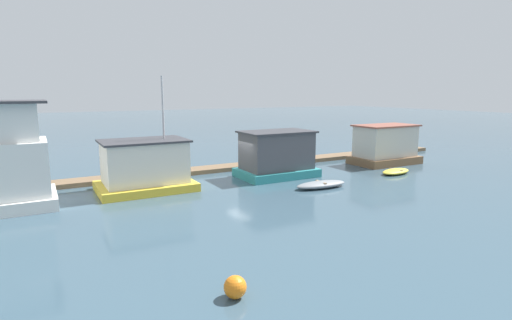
# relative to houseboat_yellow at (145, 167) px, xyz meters

# --- Properties ---
(ground_plane) EXTENTS (200.00, 200.00, 0.00)m
(ground_plane) POSITION_rel_houseboat_yellow_xyz_m (6.94, -0.06, -1.42)
(ground_plane) COLOR #385160
(dock_walkway) EXTENTS (42.40, 1.70, 0.30)m
(dock_walkway) POSITION_rel_houseboat_yellow_xyz_m (6.94, 3.41, -1.27)
(dock_walkway) COLOR brown
(dock_walkway) RESTS_ON ground_plane
(houseboat_yellow) EXTENTS (5.49, 3.92, 6.73)m
(houseboat_yellow) POSITION_rel_houseboat_yellow_xyz_m (0.00, 0.00, 0.00)
(houseboat_yellow) COLOR gold
(houseboat_yellow) RESTS_ON ground_plane
(houseboat_teal) EXTENTS (5.21, 3.40, 3.16)m
(houseboat_teal) POSITION_rel_houseboat_yellow_xyz_m (8.87, -0.51, 0.08)
(houseboat_teal) COLOR teal
(houseboat_teal) RESTS_ON ground_plane
(houseboat_brown) EXTENTS (5.39, 3.22, 3.16)m
(houseboat_brown) POSITION_rel_houseboat_yellow_xyz_m (19.21, -0.51, 0.07)
(houseboat_brown) COLOR brown
(houseboat_brown) RESTS_ON ground_plane
(dinghy_grey) EXTENTS (3.47, 1.41, 0.42)m
(dinghy_grey) POSITION_rel_houseboat_yellow_xyz_m (9.50, -4.64, -1.21)
(dinghy_grey) COLOR gray
(dinghy_grey) RESTS_ON ground_plane
(dinghy_yellow) EXTENTS (2.79, 1.64, 0.36)m
(dinghy_yellow) POSITION_rel_houseboat_yellow_xyz_m (16.78, -3.89, -1.24)
(dinghy_yellow) COLOR yellow
(dinghy_yellow) RESTS_ON ground_plane
(mooring_post_centre) EXTENTS (0.21, 0.21, 1.52)m
(mooring_post_centre) POSITION_rel_houseboat_yellow_xyz_m (8.21, 2.31, -0.66)
(mooring_post_centre) COLOR brown
(mooring_post_centre) RESTS_ON ground_plane
(buoy_orange) EXTENTS (0.66, 0.66, 0.66)m
(buoy_orange) POSITION_rel_houseboat_yellow_xyz_m (-0.86, -13.95, -1.09)
(buoy_orange) COLOR orange
(buoy_orange) RESTS_ON ground_plane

